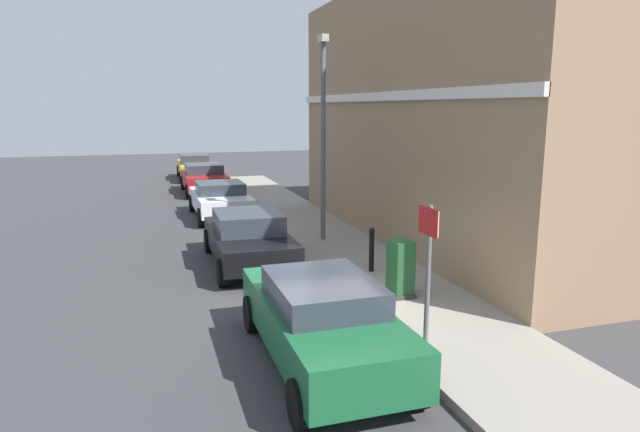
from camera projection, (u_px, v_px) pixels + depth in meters
ground at (322, 315)px, 10.64m from camera, size 80.00×80.00×0.00m
sidewalk at (322, 237)px, 16.80m from camera, size 2.59×30.00×0.15m
corner_building at (486, 114)px, 16.45m from camera, size 7.05×13.75×7.44m
car_green at (322, 319)px, 8.50m from camera, size 1.80×4.31×1.40m
car_black at (248, 238)px, 13.93m from camera, size 1.95×4.26×1.36m
car_white at (220, 199)px, 20.00m from camera, size 2.00×4.08×1.28m
car_red at (204, 178)px, 25.68m from camera, size 1.97×4.11×1.35m
car_yellow at (194, 166)px, 30.60m from camera, size 1.85×4.26×1.40m
utility_cabinet at (400, 270)px, 11.24m from camera, size 0.46×0.61×1.15m
bollard_near_cabinet at (372, 248)px, 12.90m from camera, size 0.14×0.14×1.04m
street_sign at (428, 255)px, 8.66m from camera, size 0.08×0.60×2.30m
lamppost at (323, 130)px, 15.56m from camera, size 0.20×0.44×5.72m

